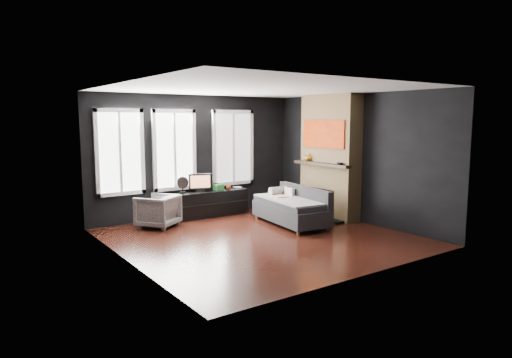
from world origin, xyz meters
TOP-DOWN VIEW (x-y plane):
  - floor at (0.00, 0.00)m, footprint 5.00×5.00m
  - ceiling at (0.00, 0.00)m, footprint 5.00×5.00m
  - wall_back at (0.00, 2.50)m, footprint 5.00×0.02m
  - wall_left at (-2.50, 0.00)m, footprint 0.02×5.00m
  - wall_right at (2.50, 0.00)m, footprint 0.02×5.00m
  - windows at (-0.45, 2.46)m, footprint 4.00×0.16m
  - fireplace at (2.30, 0.60)m, footprint 0.70×1.62m
  - sofa at (1.10, 0.49)m, footprint 1.14×1.93m
  - stripe_pillow at (1.35, 0.83)m, footprint 0.09×0.29m
  - armchair at (-1.22, 1.86)m, footprint 0.96×0.95m
  - media_console at (0.20, 2.24)m, footprint 1.68×0.55m
  - monitor at (-0.06, 2.22)m, footprint 0.52×0.25m
  - desk_fan at (-0.47, 2.26)m, footprint 0.31×0.31m
  - mug at (0.65, 2.19)m, footprint 0.14×0.12m
  - book at (0.86, 2.27)m, footprint 0.16×0.05m
  - storage_box at (0.40, 2.21)m, footprint 0.25×0.18m
  - mantel_vase at (2.05, 1.05)m, footprint 0.22×0.23m
  - mantel_clock at (2.05, 0.05)m, footprint 0.16×0.16m

SIDE VIEW (x-z plane):
  - floor at x=0.00m, z-range 0.00..0.00m
  - media_console at x=0.20m, z-range 0.00..0.57m
  - armchair at x=-1.22m, z-range 0.00..0.73m
  - sofa at x=1.10m, z-range 0.00..0.79m
  - stripe_pillow at x=1.35m, z-range 0.42..0.71m
  - storage_box at x=0.40m, z-range 0.57..0.70m
  - mug at x=0.65m, z-range 0.57..0.70m
  - book at x=0.86m, z-range 0.57..0.79m
  - desk_fan at x=-0.47m, z-range 0.57..0.95m
  - monitor at x=-0.06m, z-range 0.57..1.03m
  - mantel_clock at x=2.05m, z-range 1.23..1.27m
  - mantel_vase at x=2.05m, z-range 1.23..1.40m
  - wall_back at x=0.00m, z-range 0.00..2.70m
  - wall_left at x=-2.50m, z-range 0.00..2.70m
  - wall_right at x=2.50m, z-range 0.00..2.70m
  - fireplace at x=2.30m, z-range 0.00..2.70m
  - windows at x=-0.45m, z-range 1.50..3.26m
  - ceiling at x=0.00m, z-range 2.70..2.70m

